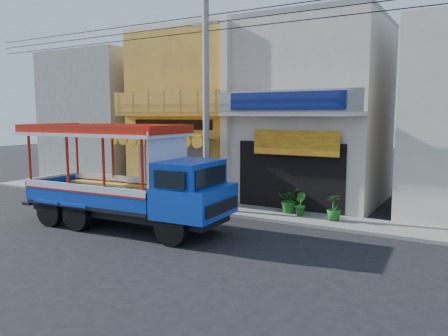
% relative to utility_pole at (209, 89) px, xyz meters
% --- Properties ---
extents(ground, '(90.00, 90.00, 0.00)m').
position_rel_utility_pole_xyz_m(ground, '(0.85, -3.30, -5.03)').
color(ground, black).
rests_on(ground, ground).
extents(sidewalk, '(30.00, 2.00, 0.12)m').
position_rel_utility_pole_xyz_m(sidewalk, '(0.85, 0.70, -4.97)').
color(sidewalk, slate).
rests_on(sidewalk, ground).
extents(shophouse_left, '(6.00, 7.50, 8.24)m').
position_rel_utility_pole_xyz_m(shophouse_left, '(-3.15, 4.66, -0.92)').
color(shophouse_left, '#BC7129').
rests_on(shophouse_left, ground).
extents(shophouse_right, '(6.00, 6.75, 8.24)m').
position_rel_utility_pole_xyz_m(shophouse_right, '(2.85, 4.66, -0.93)').
color(shophouse_right, beige).
rests_on(shophouse_right, ground).
extents(party_pilaster, '(0.35, 0.30, 8.00)m').
position_rel_utility_pole_xyz_m(party_pilaster, '(-0.15, 1.55, -1.03)').
color(party_pilaster, beige).
rests_on(party_pilaster, ground).
extents(filler_building_left, '(6.00, 6.00, 7.60)m').
position_rel_utility_pole_xyz_m(filler_building_left, '(-10.15, 4.70, -1.23)').
color(filler_building_left, gray).
rests_on(filler_building_left, ground).
extents(utility_pole, '(28.00, 0.26, 9.00)m').
position_rel_utility_pole_xyz_m(utility_pole, '(0.00, 0.00, 0.00)').
color(utility_pole, gray).
rests_on(utility_pole, ground).
extents(songthaew_truck, '(7.99, 3.00, 3.67)m').
position_rel_utility_pole_xyz_m(songthaew_truck, '(-0.63, -3.66, -3.26)').
color(songthaew_truck, black).
rests_on(songthaew_truck, ground).
extents(green_sign, '(0.60, 0.35, 0.91)m').
position_rel_utility_pole_xyz_m(green_sign, '(-6.97, 0.35, -4.53)').
color(green_sign, black).
rests_on(green_sign, sidewalk).
extents(potted_plant_a, '(1.18, 1.11, 1.04)m').
position_rel_utility_pole_xyz_m(potted_plant_a, '(3.09, 1.10, -4.39)').
color(potted_plant_a, '#20631C').
rests_on(potted_plant_a, sidewalk).
extents(potted_plant_b, '(0.62, 0.63, 0.90)m').
position_rel_utility_pole_xyz_m(potted_plant_b, '(3.62, 0.84, -4.46)').
color(potted_plant_b, '#20631C').
rests_on(potted_plant_b, sidewalk).
extents(potted_plant_c, '(0.77, 0.77, 0.97)m').
position_rel_utility_pole_xyz_m(potted_plant_c, '(5.00, 0.70, -4.43)').
color(potted_plant_c, '#20631C').
rests_on(potted_plant_c, sidewalk).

